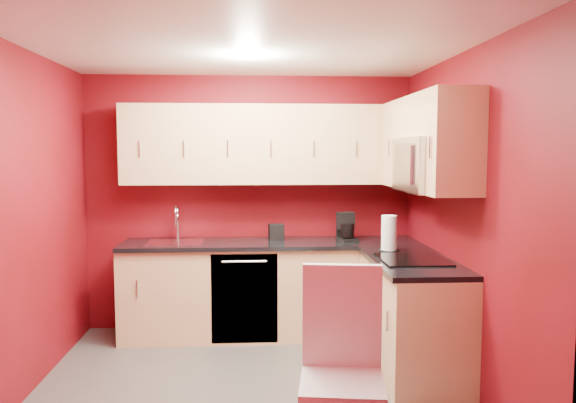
{
  "coord_description": "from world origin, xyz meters",
  "views": [
    {
      "loc": [
        0.03,
        -4.07,
        1.76
      ],
      "look_at": [
        0.32,
        0.55,
        1.35
      ],
      "focal_mm": 35.0,
      "sensor_mm": 36.0,
      "label": 1
    }
  ],
  "objects": [
    {
      "name": "floor",
      "position": [
        0.0,
        0.0,
        0.0
      ],
      "size": [
        3.2,
        3.2,
        0.0
      ],
      "primitive_type": "plane",
      "color": "#44423F",
      "rests_on": "ground"
    },
    {
      "name": "ceiling",
      "position": [
        0.0,
        0.0,
        2.5
      ],
      "size": [
        3.2,
        3.2,
        0.0
      ],
      "primitive_type": "plane",
      "rotation": [
        3.14,
        0.0,
        0.0
      ],
      "color": "white",
      "rests_on": "wall_back"
    },
    {
      "name": "wall_back",
      "position": [
        0.0,
        1.5,
        1.25
      ],
      "size": [
        3.2,
        0.0,
        3.2
      ],
      "primitive_type": "plane",
      "rotation": [
        1.57,
        0.0,
        0.0
      ],
      "color": "maroon",
      "rests_on": "floor"
    },
    {
      "name": "wall_front",
      "position": [
        0.0,
        -1.5,
        1.25
      ],
      "size": [
        3.2,
        0.0,
        3.2
      ],
      "primitive_type": "plane",
      "rotation": [
        -1.57,
        0.0,
        0.0
      ],
      "color": "maroon",
      "rests_on": "floor"
    },
    {
      "name": "wall_left",
      "position": [
        -1.6,
        0.0,
        1.25
      ],
      "size": [
        0.0,
        3.0,
        3.0
      ],
      "primitive_type": "plane",
      "rotation": [
        1.57,
        0.0,
        1.57
      ],
      "color": "maroon",
      "rests_on": "floor"
    },
    {
      "name": "wall_right",
      "position": [
        1.6,
        0.0,
        1.25
      ],
      "size": [
        0.0,
        3.0,
        3.0
      ],
      "primitive_type": "plane",
      "rotation": [
        1.57,
        0.0,
        -1.57
      ],
      "color": "maroon",
      "rests_on": "floor"
    },
    {
      "name": "base_cabinets_back",
      "position": [
        0.2,
        1.2,
        0.43
      ],
      "size": [
        2.8,
        0.6,
        0.87
      ],
      "primitive_type": "cube",
      "color": "#E3BD81",
      "rests_on": "floor"
    },
    {
      "name": "base_cabinets_right",
      "position": [
        1.3,
        0.25,
        0.43
      ],
      "size": [
        0.6,
        1.3,
        0.87
      ],
      "primitive_type": "cube",
      "color": "#E3BD81",
      "rests_on": "floor"
    },
    {
      "name": "countertop_back",
      "position": [
        0.2,
        1.19,
        0.89
      ],
      "size": [
        2.8,
        0.63,
        0.04
      ],
      "primitive_type": "cube",
      "color": "black",
      "rests_on": "base_cabinets_back"
    },
    {
      "name": "countertop_right",
      "position": [
        1.29,
        0.23,
        0.89
      ],
      "size": [
        0.63,
        1.27,
        0.04
      ],
      "primitive_type": "cube",
      "color": "black",
      "rests_on": "base_cabinets_right"
    },
    {
      "name": "upper_cabinets_back",
      "position": [
        0.2,
        1.32,
        1.83
      ],
      "size": [
        2.8,
        0.35,
        0.75
      ],
      "primitive_type": "cube",
      "color": "tan",
      "rests_on": "wall_back"
    },
    {
      "name": "upper_cabinets_right",
      "position": [
        1.42,
        0.44,
        1.89
      ],
      "size": [
        0.35,
        1.55,
        0.75
      ],
      "color": "tan",
      "rests_on": "wall_right"
    },
    {
      "name": "microwave",
      "position": [
        1.39,
        0.2,
        1.66
      ],
      "size": [
        0.42,
        0.76,
        0.42
      ],
      "color": "silver",
      "rests_on": "upper_cabinets_right"
    },
    {
      "name": "cooktop",
      "position": [
        1.28,
        0.2,
        0.92
      ],
      "size": [
        0.5,
        0.55,
        0.01
      ],
      "primitive_type": "cube",
      "color": "black",
      "rests_on": "countertop_right"
    },
    {
      "name": "sink",
      "position": [
        -0.7,
        1.2,
        0.94
      ],
      "size": [
        0.52,
        0.42,
        0.35
      ],
      "color": "silver",
      "rests_on": "countertop_back"
    },
    {
      "name": "dishwasher_front",
      "position": [
        -0.05,
        0.91,
        0.43
      ],
      "size": [
        0.6,
        0.02,
        0.82
      ],
      "primitive_type": "cube",
      "color": "black",
      "rests_on": "base_cabinets_back"
    },
    {
      "name": "downlight",
      "position": [
        0.0,
        0.3,
        2.48
      ],
      "size": [
        0.2,
        0.2,
        0.01
      ],
      "primitive_type": "cylinder",
      "color": "white",
      "rests_on": "ceiling"
    },
    {
      "name": "coffee_maker",
      "position": [
        0.93,
        1.17,
        1.04
      ],
      "size": [
        0.21,
        0.25,
        0.27
      ],
      "primitive_type": null,
      "rotation": [
        0.0,
        0.0,
        0.22
      ],
      "color": "black",
      "rests_on": "countertop_back"
    },
    {
      "name": "napkin_holder",
      "position": [
        0.25,
        1.29,
        0.98
      ],
      "size": [
        0.15,
        0.15,
        0.15
      ],
      "primitive_type": null,
      "rotation": [
        0.0,
        0.0,
        0.11
      ],
      "color": "black",
      "rests_on": "countertop_back"
    },
    {
      "name": "paper_towel",
      "position": [
        1.19,
        0.61,
        1.06
      ],
      "size": [
        0.21,
        0.21,
        0.31
      ],
      "primitive_type": null,
      "rotation": [
        0.0,
        0.0,
        -0.22
      ],
      "color": "white",
      "rests_on": "countertop_right"
    },
    {
      "name": "dining_chair",
      "position": [
        0.51,
        -1.15,
        0.56
      ],
      "size": [
        0.52,
        0.53,
        1.12
      ],
      "primitive_type": null,
      "rotation": [
        0.0,
        0.0,
        -0.15
      ],
      "color": "silver",
      "rests_on": "floor"
    }
  ]
}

